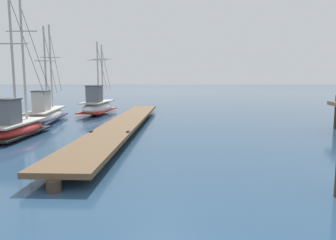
% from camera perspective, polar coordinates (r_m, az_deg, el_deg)
% --- Properties ---
extents(floating_dock, '(1.83, 19.98, 0.53)m').
position_cam_1_polar(floating_dock, '(17.23, -7.90, -0.35)').
color(floating_dock, brown).
rests_on(floating_dock, ground).
extents(fishing_boat_0, '(2.04, 6.43, 5.67)m').
position_cam_1_polar(fishing_boat_0, '(24.92, -13.03, 2.64)').
color(fishing_boat_0, silver).
rests_on(fishing_boat_0, ground).
extents(fishing_boat_1, '(1.79, 6.63, 6.84)m').
position_cam_1_polar(fishing_boat_1, '(16.00, -26.91, -0.91)').
color(fishing_boat_1, '#AD2823').
rests_on(fishing_boat_1, ground).
extents(fishing_boat_6, '(2.45, 7.77, 6.40)m').
position_cam_1_polar(fishing_boat_6, '(21.05, -21.83, 1.23)').
color(fishing_boat_6, silver).
rests_on(fishing_boat_6, ground).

